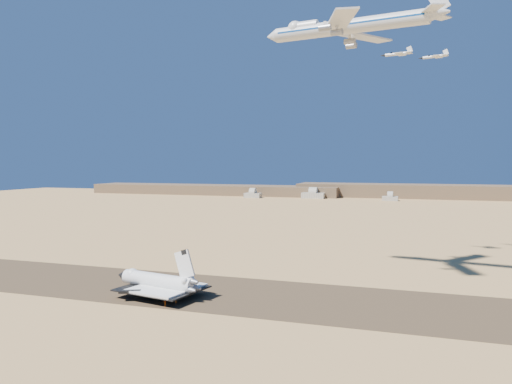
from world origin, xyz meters
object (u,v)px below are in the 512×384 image
(carrier_747, at_px, (343,27))
(chase_jet_e, at_px, (397,54))
(crew_b, at_px, (165,304))
(chase_jet_f, at_px, (434,56))
(crew_a, at_px, (176,301))
(shuttle, at_px, (158,283))
(crew_c, at_px, (165,302))

(carrier_747, relative_size, chase_jet_e, 4.73)
(crew_b, distance_m, chase_jet_f, 177.70)
(crew_a, distance_m, chase_jet_e, 157.41)
(chase_jet_e, height_order, chase_jet_f, chase_jet_f)
(chase_jet_e, xyz_separation_m, chase_jet_f, (17.06, 13.29, 0.29))
(shuttle, xyz_separation_m, crew_a, (11.24, -7.44, -3.94))
(crew_c, relative_size, chase_jet_f, 0.12)
(crew_c, xyz_separation_m, chase_jet_f, (87.21, 116.88, 99.98))
(carrier_747, bearing_deg, crew_b, -123.62)
(chase_jet_f, bearing_deg, crew_a, -108.05)
(crew_a, bearing_deg, chase_jet_f, -26.65)
(shuttle, distance_m, crew_b, 15.31)
(chase_jet_f, bearing_deg, crew_b, -107.73)
(crew_c, distance_m, chase_jet_e, 159.97)
(crew_b, bearing_deg, shuttle, 4.47)
(chase_jet_e, bearing_deg, crew_b, -110.20)
(shuttle, xyz_separation_m, crew_b, (9.34, -11.42, -4.09))
(crew_c, bearing_deg, shuttle, -27.49)
(crew_c, relative_size, chase_jet_e, 0.12)
(carrier_747, relative_size, crew_b, 46.23)
(crew_b, bearing_deg, crew_c, -4.67)
(shuttle, height_order, crew_a, shuttle)
(crew_a, distance_m, crew_c, 3.64)
(shuttle, bearing_deg, chase_jet_f, 59.58)
(shuttle, bearing_deg, carrier_747, 46.45)
(crew_b, height_order, chase_jet_e, chase_jet_e)
(carrier_747, distance_m, chase_jet_f, 74.34)
(crew_b, distance_m, crew_c, 2.50)
(chase_jet_e, bearing_deg, crew_a, -110.47)
(crew_a, xyz_separation_m, crew_c, (-3.15, -1.82, -0.03))
(shuttle, relative_size, chase_jet_f, 2.55)
(crew_b, bearing_deg, chase_jet_f, -70.66)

